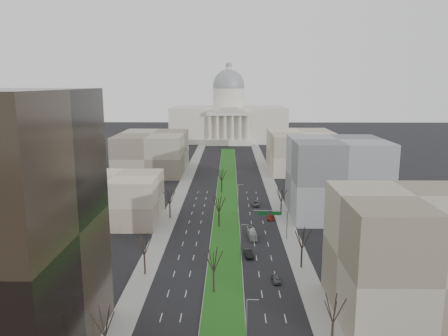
# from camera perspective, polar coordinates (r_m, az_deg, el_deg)

# --- Properties ---
(ground) EXTENTS (600.00, 600.00, 0.00)m
(ground) POSITION_cam_1_polar(r_m,az_deg,el_deg) (165.14, 0.39, -3.24)
(ground) COLOR black
(ground) RESTS_ON ground
(median) EXTENTS (8.00, 222.03, 0.20)m
(median) POSITION_cam_1_polar(r_m,az_deg,el_deg) (164.14, 0.38, -3.30)
(median) COLOR #999993
(median) RESTS_ON ground
(sidewalk_left) EXTENTS (5.00, 330.00, 0.15)m
(sidewalk_left) POSITION_cam_1_polar(r_m,az_deg,el_deg) (142.26, -6.79, -5.66)
(sidewalk_left) COLOR gray
(sidewalk_left) RESTS_ON ground
(sidewalk_right) EXTENTS (5.00, 330.00, 0.15)m
(sidewalk_right) POSITION_cam_1_polar(r_m,az_deg,el_deg) (141.97, 7.43, -5.71)
(sidewalk_right) COLOR gray
(sidewalk_right) RESTS_ON ground
(capitol) EXTENTS (80.00, 46.00, 55.00)m
(capitol) POSITION_cam_1_polar(r_m,az_deg,el_deg) (310.57, 0.60, 6.54)
(capitol) COLOR beige
(capitol) RESTS_ON ground
(building_beige_left) EXTENTS (26.00, 22.00, 14.00)m
(building_beige_left) POSITION_cam_1_polar(r_m,az_deg,el_deg) (133.94, -14.02, -3.90)
(building_beige_left) COLOR tan
(building_beige_left) RESTS_ON ground
(building_tan_right) EXTENTS (26.00, 24.00, 22.00)m
(building_tan_right) POSITION_cam_1_polar(r_m,az_deg,el_deg) (84.20, 23.39, -10.64)
(building_tan_right) COLOR #7A705D
(building_tan_right) RESTS_ON ground
(building_grey_right) EXTENTS (28.00, 26.00, 24.00)m
(building_grey_right) POSITION_cam_1_polar(r_m,az_deg,el_deg) (139.05, 14.46, -1.25)
(building_grey_right) COLOR slate
(building_grey_right) RESTS_ON ground
(building_far_left) EXTENTS (30.00, 40.00, 18.00)m
(building_far_left) POSITION_cam_1_polar(r_m,az_deg,el_deg) (205.73, -9.32, 2.02)
(building_far_left) COLOR #7A705D
(building_far_left) RESTS_ON ground
(building_far_right) EXTENTS (30.00, 40.00, 18.00)m
(building_far_right) POSITION_cam_1_polar(r_m,az_deg,el_deg) (210.21, 10.08, 2.19)
(building_far_right) COLOR tan
(building_far_right) RESTS_ON ground
(tree_left_near) EXTENTS (5.10, 5.10, 9.18)m
(tree_left_near) POSITION_cam_1_polar(r_m,az_deg,el_deg) (69.82, -15.38, -18.72)
(tree_left_near) COLOR black
(tree_left_near) RESTS_ON ground
(tree_left_mid) EXTENTS (5.40, 5.40, 9.72)m
(tree_left_mid) POSITION_cam_1_polar(r_m,az_deg,el_deg) (96.06, -10.41, -9.74)
(tree_left_mid) COLOR black
(tree_left_mid) RESTS_ON ground
(tree_left_far) EXTENTS (5.28, 5.28, 9.50)m
(tree_left_far) POSITION_cam_1_polar(r_m,az_deg,el_deg) (133.71, -7.12, -3.74)
(tree_left_far) COLOR black
(tree_left_far) RESTS_ON ground
(tree_right_near) EXTENTS (5.16, 5.16, 9.29)m
(tree_right_near) POSITION_cam_1_polar(r_m,az_deg,el_deg) (72.59, 14.13, -17.36)
(tree_right_near) COLOR black
(tree_right_near) RESTS_ON ground
(tree_right_mid) EXTENTS (5.52, 5.52, 9.94)m
(tree_right_mid) POSITION_cam_1_polar(r_m,az_deg,el_deg) (99.28, 10.19, -8.94)
(tree_right_mid) COLOR black
(tree_right_mid) RESTS_ON ground
(tree_right_far) EXTENTS (5.04, 5.04, 9.07)m
(tree_right_far) POSITION_cam_1_polar(r_m,az_deg,el_deg) (137.33, 7.51, -3.49)
(tree_right_far) COLOR black
(tree_right_far) RESTS_ON ground
(tree_median_a) EXTENTS (5.40, 5.40, 9.72)m
(tree_median_a) POSITION_cam_1_polar(r_m,az_deg,el_deg) (86.93, -1.36, -11.84)
(tree_median_a) COLOR black
(tree_median_a) RESTS_ON ground
(tree_median_b) EXTENTS (5.40, 5.40, 9.72)m
(tree_median_b) POSITION_cam_1_polar(r_m,az_deg,el_deg) (124.73, -0.67, -4.67)
(tree_median_b) COLOR black
(tree_median_b) RESTS_ON ground
(tree_median_c) EXTENTS (5.40, 5.40, 9.72)m
(tree_median_c) POSITION_cam_1_polar(r_m,az_deg,el_deg) (163.58, -0.31, -0.87)
(tree_median_c) COLOR black
(tree_median_c) RESTS_ON ground
(streetlamp_median_a) EXTENTS (1.90, 0.20, 9.16)m
(streetlamp_median_a) POSITION_cam_1_polar(r_m,az_deg,el_deg) (70.04, 3.00, -19.90)
(streetlamp_median_a) COLOR gray
(streetlamp_median_a) RESTS_ON ground
(streetlamp_median_b) EXTENTS (1.90, 0.20, 9.16)m
(streetlamp_median_b) POSITION_cam_1_polar(r_m,az_deg,el_deg) (101.64, 2.26, -9.70)
(streetlamp_median_b) COLOR gray
(streetlamp_median_b) RESTS_ON ground
(streetlamp_median_c) EXTENTS (1.90, 0.20, 9.16)m
(streetlamp_median_c) POSITION_cam_1_polar(r_m,az_deg,el_deg) (139.76, 1.86, -3.87)
(streetlamp_median_c) COLOR gray
(streetlamp_median_c) RESTS_ON ground
(mast_arm_signs) EXTENTS (9.12, 0.24, 8.09)m
(mast_arm_signs) POSITION_cam_1_polar(r_m,az_deg,el_deg) (116.04, 6.92, -6.43)
(mast_arm_signs) COLOR gray
(mast_arm_signs) RESTS_ON ground
(car_grey_near) EXTENTS (1.95, 4.15, 1.37)m
(car_grey_near) POSITION_cam_1_polar(r_m,az_deg,el_deg) (94.48, 6.80, -14.16)
(car_grey_near) COLOR #4C4E53
(car_grey_near) RESTS_ON ground
(car_black) EXTENTS (2.41, 5.23, 1.66)m
(car_black) POSITION_cam_1_polar(r_m,az_deg,el_deg) (106.32, 3.20, -11.05)
(car_black) COLOR black
(car_black) RESTS_ON ground
(car_red) EXTENTS (2.28, 4.64, 1.30)m
(car_red) POSITION_cam_1_polar(r_m,az_deg,el_deg) (134.13, 6.09, -6.43)
(car_red) COLOR maroon
(car_red) RESTS_ON ground
(car_grey_far) EXTENTS (2.44, 5.14, 1.42)m
(car_grey_far) POSITION_cam_1_polar(r_m,az_deg,el_deg) (148.33, 4.13, -4.65)
(car_grey_far) COLOR #4D4F54
(car_grey_far) RESTS_ON ground
(box_van) EXTENTS (2.51, 7.99, 2.19)m
(box_van) POSITION_cam_1_polar(r_m,az_deg,el_deg) (118.53, 3.68, -8.54)
(box_van) COLOR silver
(box_van) RESTS_ON ground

